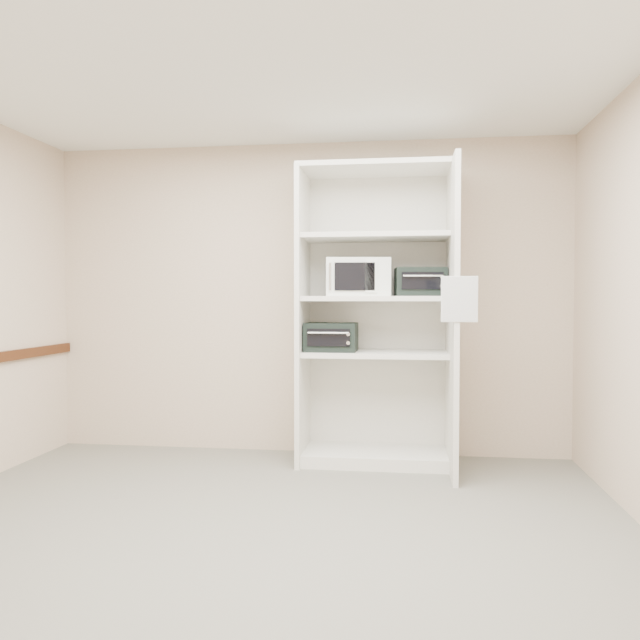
# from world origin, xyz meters

# --- Properties ---
(floor) EXTENTS (4.50, 4.00, 0.01)m
(floor) POSITION_xyz_m (0.00, 0.00, 0.00)
(floor) COLOR slate
(floor) RESTS_ON ground
(ceiling) EXTENTS (4.50, 4.00, 0.01)m
(ceiling) POSITION_xyz_m (0.00, 0.00, 2.70)
(ceiling) COLOR white
(wall_back) EXTENTS (4.50, 0.02, 2.70)m
(wall_back) POSITION_xyz_m (0.00, 2.00, 1.35)
(wall_back) COLOR beige
(wall_back) RESTS_ON ground
(wall_front) EXTENTS (4.50, 0.02, 2.70)m
(wall_front) POSITION_xyz_m (0.00, -2.00, 1.35)
(wall_front) COLOR beige
(wall_front) RESTS_ON ground
(shelving_unit) EXTENTS (1.24, 0.92, 2.42)m
(shelving_unit) POSITION_xyz_m (0.67, 1.70, 1.13)
(shelving_unit) COLOR silver
(shelving_unit) RESTS_ON floor
(microwave) EXTENTS (0.56, 0.45, 0.31)m
(microwave) POSITION_xyz_m (0.47, 1.72, 1.52)
(microwave) COLOR white
(microwave) RESTS_ON shelving_unit
(toaster_oven_upper) EXTENTS (0.42, 0.33, 0.23)m
(toaster_oven_upper) POSITION_xyz_m (0.98, 1.69, 1.48)
(toaster_oven_upper) COLOR black
(toaster_oven_upper) RESTS_ON shelving_unit
(toaster_oven_lower) EXTENTS (0.42, 0.32, 0.23)m
(toaster_oven_lower) POSITION_xyz_m (0.26, 1.64, 1.04)
(toaster_oven_lower) COLOR black
(toaster_oven_lower) RESTS_ON shelving_unit
(paper_sign) EXTENTS (0.25, 0.01, 0.32)m
(paper_sign) POSITION_xyz_m (1.23, 1.07, 1.35)
(paper_sign) COLOR white
(paper_sign) RESTS_ON shelving_unit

